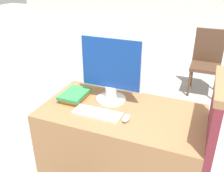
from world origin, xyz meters
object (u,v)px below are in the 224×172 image
at_px(keyboard, 97,113).
at_px(mouse, 126,118).
at_px(far_chair, 207,59).
at_px(monitor, 111,71).
at_px(book_stack, 75,95).

distance_m(keyboard, mouse, 0.24).
relative_size(mouse, far_chair, 0.11).
relative_size(monitor, book_stack, 2.05).
height_order(book_stack, far_chair, far_chair).
bearing_deg(book_stack, keyboard, -29.20).
relative_size(book_stack, far_chair, 0.28).
bearing_deg(mouse, book_stack, 163.35).
height_order(monitor, book_stack, monitor).
xyz_separation_m(monitor, mouse, (0.23, -0.25, -0.25)).
relative_size(monitor, keyboard, 1.45).
height_order(monitor, keyboard, monitor).
relative_size(keyboard, mouse, 3.66).
xyz_separation_m(monitor, keyboard, (-0.01, -0.25, -0.26)).
distance_m(keyboard, far_chair, 2.53).
xyz_separation_m(keyboard, far_chair, (0.72, 2.41, -0.25)).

